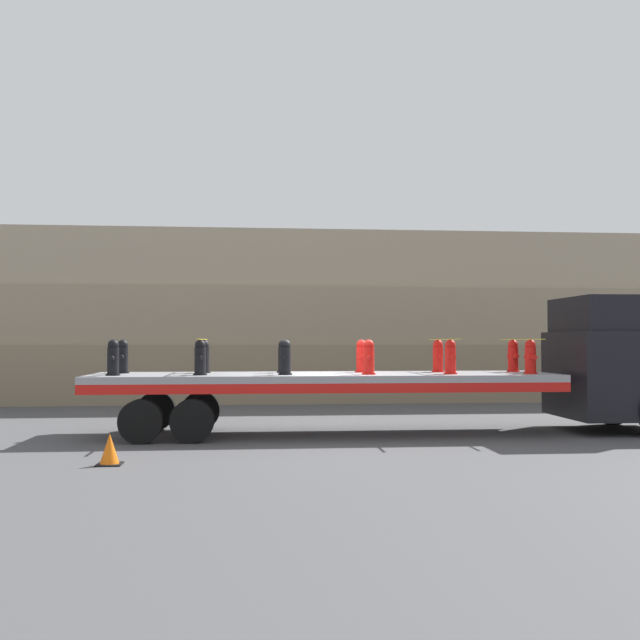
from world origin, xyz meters
name	(u,v)px	position (x,y,z in m)	size (l,w,h in m)	color
ground_plane	(325,434)	(0.00, 0.00, 0.00)	(120.00, 120.00, 0.00)	#474749
rock_cliff	(300,317)	(0.00, 9.06, 2.89)	(60.00, 3.30, 5.77)	#84755B
truck_cab	(619,363)	(6.77, 0.00, 1.54)	(2.55, 2.58, 3.05)	black
flatbed_trailer	(297,385)	(-0.62, 0.00, 1.09)	(10.14, 2.51, 1.33)	gray
fire_hydrant_black_near_0	(113,358)	(-4.47, -0.53, 1.69)	(0.30, 0.52, 0.75)	black
fire_hydrant_black_far_0	(123,357)	(-4.47, 0.53, 1.69)	(0.30, 0.52, 0.75)	black
fire_hydrant_black_near_1	(200,358)	(-2.68, -0.53, 1.69)	(0.30, 0.52, 0.75)	black
fire_hydrant_black_far_1	(204,357)	(-2.68, 0.53, 1.69)	(0.30, 0.52, 0.75)	black
fire_hydrant_black_near_2	(285,358)	(-0.89, -0.53, 1.69)	(0.30, 0.52, 0.75)	black
fire_hydrant_black_far_2	(283,357)	(-0.89, 0.53, 1.69)	(0.30, 0.52, 0.75)	black
fire_hydrant_red_near_3	(369,358)	(0.89, -0.53, 1.69)	(0.30, 0.52, 0.75)	red
fire_hydrant_red_far_3	(361,357)	(0.89, 0.53, 1.69)	(0.30, 0.52, 0.75)	red
fire_hydrant_red_near_4	(450,357)	(2.68, -0.53, 1.69)	(0.30, 0.52, 0.75)	red
fire_hydrant_red_far_4	(438,356)	(2.68, 0.53, 1.69)	(0.30, 0.52, 0.75)	red
fire_hydrant_red_near_5	(530,357)	(4.47, -0.53, 1.69)	(0.30, 0.52, 0.75)	red
fire_hydrant_red_far_5	(513,356)	(4.47, 0.53, 1.69)	(0.30, 0.52, 0.75)	red
cargo_strap_rear	(202,339)	(-2.68, 0.00, 2.09)	(0.05, 2.61, 0.01)	yellow
cargo_strap_middle	(444,339)	(2.68, 0.00, 2.09)	(0.05, 2.61, 0.01)	yellow
cargo_strap_front	(521,339)	(4.47, 0.00, 2.09)	(0.05, 2.61, 0.01)	yellow
traffic_cone	(110,450)	(-3.92, -3.56, 0.25)	(0.41, 0.41, 0.52)	black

